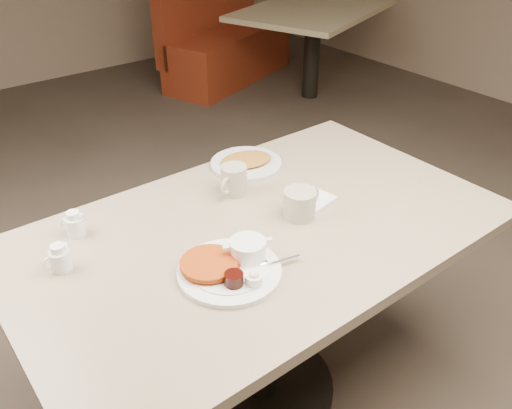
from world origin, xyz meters
TOP-DOWN VIEW (x-y plane):
  - room at (0.00, 0.00)m, footprint 7.04×8.04m
  - diner_table at (0.00, 0.00)m, footprint 1.50×0.90m
  - main_plate at (-0.20, -0.12)m, footprint 0.37×0.37m
  - coffee_mug_near at (0.14, -0.03)m, footprint 0.15×0.12m
  - napkin at (0.21, -0.00)m, footprint 0.16×0.13m
  - coffee_mug_far at (0.05, 0.21)m, footprint 0.13×0.11m
  - creamer_left at (-0.56, 0.17)m, footprint 0.08×0.07m
  - creamer_right at (-0.46, 0.31)m, footprint 0.07×0.07m
  - hash_plate at (0.21, 0.34)m, footprint 0.32×0.32m
  - booth_back_right at (1.98, 2.93)m, footprint 1.82×1.96m

SIDE VIEW (x-z plane):
  - booth_back_right at x=1.98m, z-range -0.15..0.97m
  - diner_table at x=0.00m, z-range 0.21..0.96m
  - napkin at x=0.21m, z-range 0.75..0.77m
  - hash_plate at x=0.21m, z-range 0.75..0.78m
  - main_plate at x=-0.20m, z-range 0.74..0.81m
  - creamer_left at x=-0.56m, z-range 0.75..0.83m
  - creamer_right at x=-0.46m, z-range 0.75..0.83m
  - coffee_mug_near at x=0.14m, z-range 0.75..0.84m
  - coffee_mug_far at x=0.05m, z-range 0.75..0.85m
  - room at x=0.00m, z-range -0.02..2.82m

